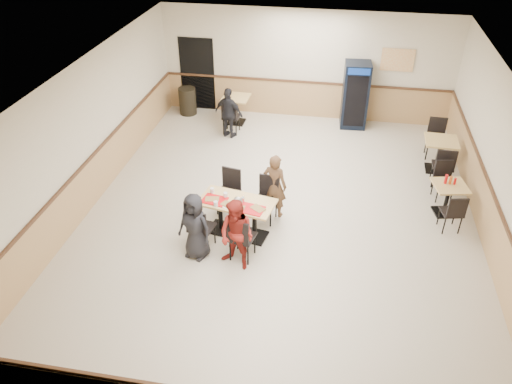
% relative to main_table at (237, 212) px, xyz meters
% --- Properties ---
extents(ground, '(10.00, 10.00, 0.00)m').
position_rel_main_table_xyz_m(ground, '(0.74, 0.71, -0.51)').
color(ground, beige).
rests_on(ground, ground).
extents(room_shell, '(10.00, 10.00, 10.00)m').
position_rel_main_table_xyz_m(room_shell, '(2.51, 3.26, 0.07)').
color(room_shell, silver).
rests_on(room_shell, ground).
extents(main_table, '(1.54, 0.97, 0.77)m').
position_rel_main_table_xyz_m(main_table, '(0.00, 0.00, 0.00)').
color(main_table, black).
rests_on(main_table, ground).
extents(main_chairs, '(1.56, 1.89, 0.97)m').
position_rel_main_table_xyz_m(main_chairs, '(-0.05, 0.01, -0.02)').
color(main_chairs, black).
rests_on(main_chairs, ground).
extents(diner_woman_left, '(0.75, 0.60, 1.33)m').
position_rel_main_table_xyz_m(diner_woman_left, '(-0.61, -0.77, 0.16)').
color(diner_woman_left, black).
rests_on(diner_woman_left, ground).
extents(diner_woman_right, '(0.83, 0.75, 1.39)m').
position_rel_main_table_xyz_m(diner_woman_right, '(0.19, -0.92, 0.18)').
color(diner_woman_right, maroon).
rests_on(diner_woman_right, ground).
extents(diner_man_opposite, '(0.58, 0.45, 1.40)m').
position_rel_main_table_xyz_m(diner_man_opposite, '(0.61, 0.77, 0.19)').
color(diner_man_opposite, brown).
rests_on(diner_man_opposite, ground).
extents(lone_diner, '(0.86, 0.55, 1.36)m').
position_rel_main_table_xyz_m(lone_diner, '(-1.07, 4.04, 0.17)').
color(lone_diner, black).
rests_on(lone_diner, ground).
extents(tabletop_clutter, '(1.28, 0.67, 0.12)m').
position_rel_main_table_xyz_m(tabletop_clutter, '(-0.07, -0.10, 0.28)').
color(tabletop_clutter, red).
rests_on(tabletop_clutter, main_table).
extents(side_table_near, '(0.77, 0.77, 0.69)m').
position_rel_main_table_xyz_m(side_table_near, '(4.12, 1.43, -0.05)').
color(side_table_near, black).
rests_on(side_table_near, ground).
extents(side_table_near_chair_south, '(0.48, 0.48, 0.88)m').
position_rel_main_table_xyz_m(side_table_near_chair_south, '(4.12, 0.88, -0.07)').
color(side_table_near_chair_south, black).
rests_on(side_table_near_chair_south, ground).
extents(side_table_near_chair_north, '(0.48, 0.48, 0.88)m').
position_rel_main_table_xyz_m(side_table_near_chair_north, '(4.12, 1.99, -0.07)').
color(side_table_near_chair_north, black).
rests_on(side_table_near_chair_north, ground).
extents(side_table_far, '(0.76, 0.76, 0.79)m').
position_rel_main_table_xyz_m(side_table_far, '(4.15, 3.22, 0.02)').
color(side_table_far, black).
rests_on(side_table_far, ground).
extents(side_table_far_chair_south, '(0.48, 0.48, 1.00)m').
position_rel_main_table_xyz_m(side_table_far_chair_south, '(4.15, 2.59, -0.01)').
color(side_table_far_chair_south, black).
rests_on(side_table_far_chair_south, ground).
extents(side_table_far_chair_north, '(0.48, 0.48, 1.00)m').
position_rel_main_table_xyz_m(side_table_far_chair_north, '(4.15, 3.86, -0.01)').
color(side_table_far_chair_north, black).
rests_on(side_table_far_chair_north, ground).
extents(condiment_caddy, '(0.23, 0.06, 0.20)m').
position_rel_main_table_xyz_m(condiment_caddy, '(4.09, 1.48, 0.27)').
color(condiment_caddy, red).
rests_on(condiment_caddy, side_table_near).
extents(back_table, '(0.75, 0.75, 0.77)m').
position_rel_main_table_xyz_m(back_table, '(-1.07, 4.91, 0.00)').
color(back_table, black).
rests_on(back_table, ground).
extents(back_table_chair_lone, '(0.47, 0.47, 0.98)m').
position_rel_main_table_xyz_m(back_table_chair_lone, '(-1.07, 4.30, -0.02)').
color(back_table_chair_lone, black).
rests_on(back_table_chair_lone, ground).
extents(pepsi_cooler, '(0.72, 0.72, 1.79)m').
position_rel_main_table_xyz_m(pepsi_cooler, '(2.14, 5.31, 0.38)').
color(pepsi_cooler, black).
rests_on(pepsi_cooler, ground).
extents(trash_bin, '(0.49, 0.49, 0.78)m').
position_rel_main_table_xyz_m(trash_bin, '(-2.58, 5.26, -0.12)').
color(trash_bin, black).
rests_on(trash_bin, ground).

